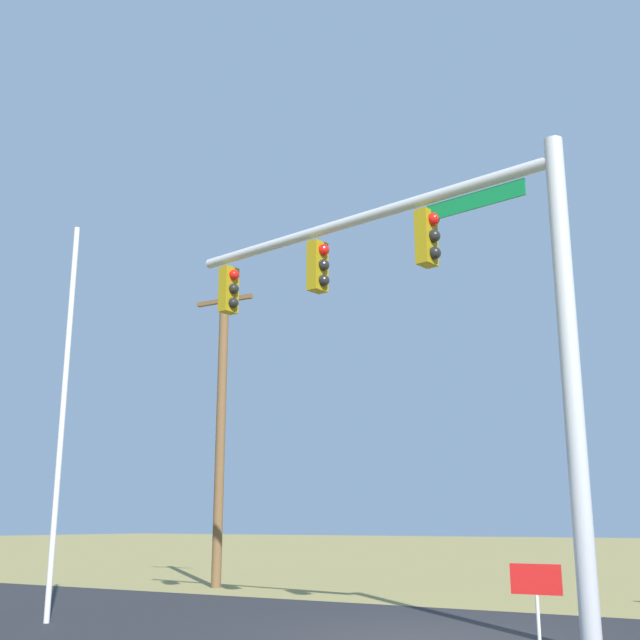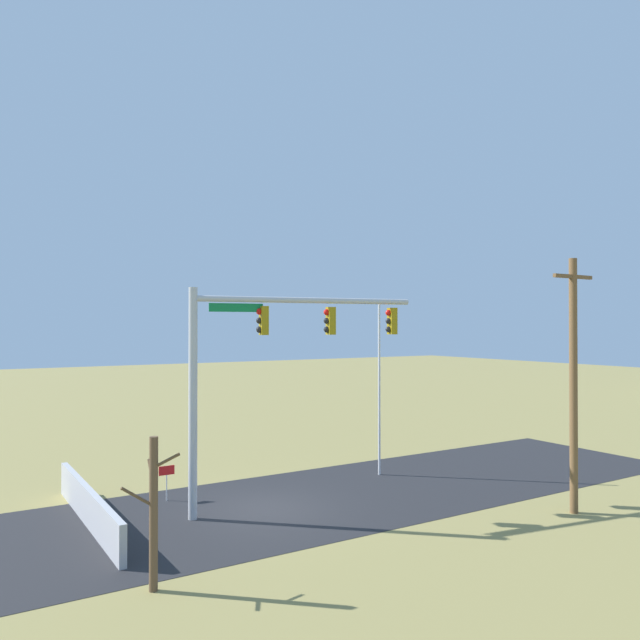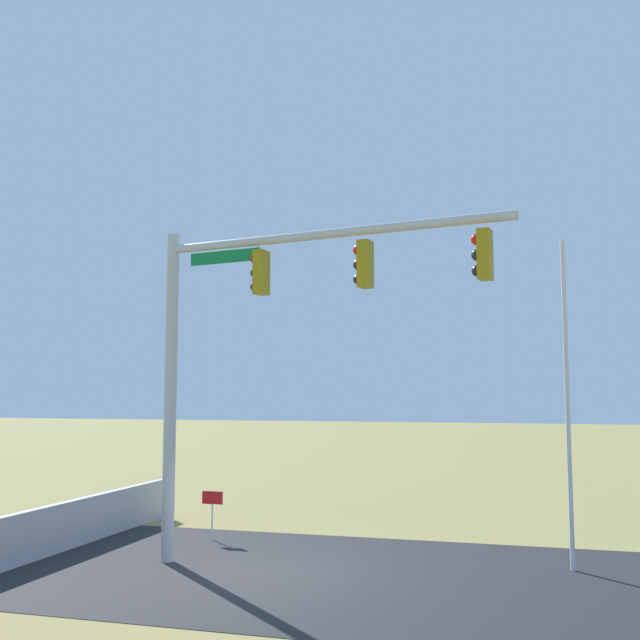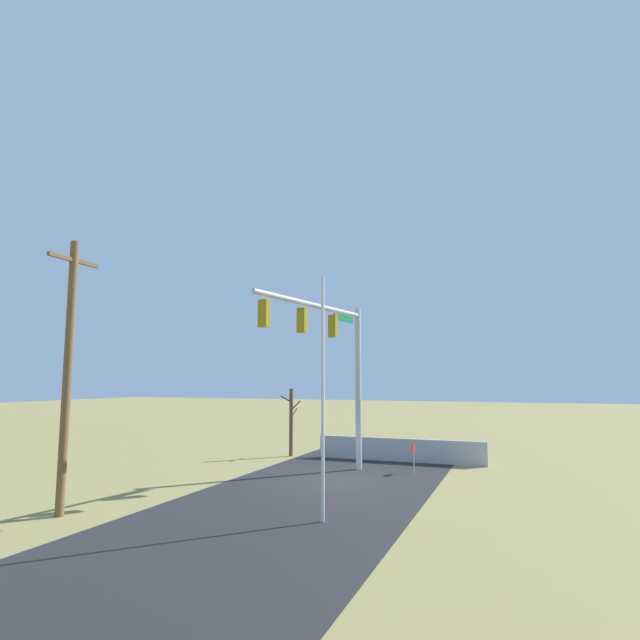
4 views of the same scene
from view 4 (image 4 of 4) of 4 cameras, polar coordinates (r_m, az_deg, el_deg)
name	(u,v)px [view 4 (image 4 of 4)]	position (r m, az deg, el deg)	size (l,w,h in m)	color
ground_plane	(337,480)	(21.66, 1.95, -17.41)	(160.00, 160.00, 0.00)	olive
road_surface	(298,501)	(18.01, -2.52, -19.58)	(28.00, 8.00, 0.01)	#232326
sidewalk_corner	(365,466)	(24.94, 5.07, -15.96)	(6.00, 6.00, 0.01)	#B7B5AD
retaining_fence	(399,450)	(26.39, 8.88, -14.17)	(0.20, 8.36, 1.13)	#A8A8AD
signal_mast	(334,350)	(21.67, 1.53, -3.40)	(7.84, 1.56, 7.35)	#B2B5BA
flagpole	(323,396)	(15.03, 0.32, -8.55)	(0.10, 0.10, 7.07)	silver
utility_pole	(68,369)	(17.45, -26.38, -4.95)	(1.90, 0.26, 8.35)	brown
bare_tree	(291,421)	(27.83, -3.24, -11.21)	(1.27, 1.02, 3.55)	brown
open_sign	(414,452)	(23.29, 10.44, -14.29)	(0.56, 0.04, 1.22)	silver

